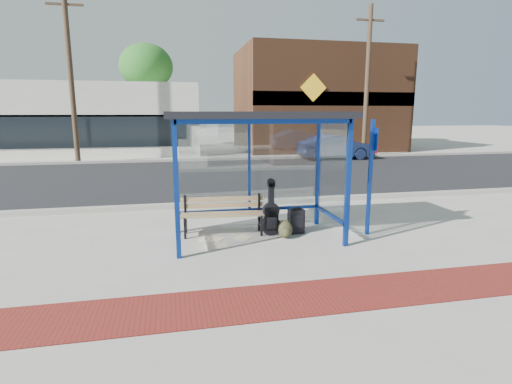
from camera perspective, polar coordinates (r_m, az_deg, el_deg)
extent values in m
plane|color=#B2ADA0|center=(7.79, 0.12, -6.68)|extent=(120.00, 120.00, 0.00)
cube|color=maroon|center=(5.45, 6.06, -14.85)|extent=(60.00, 1.00, 0.01)
cube|color=gray|center=(10.53, -3.19, -1.60)|extent=(60.00, 0.25, 0.12)
cube|color=black|center=(15.51, -6.10, 2.30)|extent=(60.00, 10.00, 0.00)
cube|color=gray|center=(20.54, -7.60, 4.62)|extent=(60.00, 0.25, 0.12)
cube|color=#B2ADA0|center=(22.43, -7.98, 5.02)|extent=(60.00, 4.00, 0.01)
cube|color=navy|center=(6.62, -11.29, 0.15)|extent=(0.08, 0.08, 2.30)
cube|color=navy|center=(7.29, 13.00, 1.09)|extent=(0.08, 0.08, 2.30)
cube|color=navy|center=(8.09, -11.46, 2.15)|extent=(0.08, 0.08, 2.30)
cube|color=navy|center=(8.65, 8.84, 2.82)|extent=(0.08, 0.08, 2.30)
cube|color=navy|center=(8.15, -1.00, 10.27)|extent=(3.00, 0.08, 0.08)
cube|color=navy|center=(6.68, 1.50, 10.05)|extent=(3.00, 0.08, 0.08)
cube|color=navy|center=(7.25, -11.72, 9.92)|extent=(0.08, 1.50, 0.08)
cube|color=navy|center=(7.87, 11.04, 10.04)|extent=(0.08, 1.50, 0.08)
cube|color=navy|center=(8.39, -0.95, -2.53)|extent=(3.00, 0.08, 0.06)
cube|color=navy|center=(7.52, -11.16, -4.39)|extent=(0.08, 1.50, 0.06)
cube|color=navy|center=(8.12, 10.55, -3.20)|extent=(0.08, 1.50, 0.06)
cube|color=navy|center=(8.21, -0.98, 3.91)|extent=(0.05, 0.05, 1.90)
cube|color=silver|center=(8.22, -0.97, 3.64)|extent=(2.84, 0.01, 1.82)
cube|color=silver|center=(7.33, -11.43, 2.48)|extent=(0.02, 1.34, 1.82)
cube|color=silver|center=(7.94, 10.78, 3.17)|extent=(0.02, 1.34, 1.82)
cube|color=black|center=(7.41, 0.13, 10.95)|extent=(3.30, 1.80, 0.12)
cube|color=silver|center=(26.32, -28.81, 9.02)|extent=(18.00, 6.00, 4.00)
cube|color=black|center=(23.51, -30.84, 8.72)|extent=(18.00, 0.10, 0.60)
cube|color=black|center=(23.46, -30.75, 7.25)|extent=(17.00, 0.04, 1.60)
cube|color=#59331E|center=(27.48, 8.58, 12.81)|extent=(10.00, 7.00, 6.40)
cube|color=black|center=(24.27, 11.49, 12.93)|extent=(10.00, 0.10, 0.80)
cube|color=yellow|center=(23.66, 8.20, 14.54)|extent=(1.56, 0.06, 1.56)
cylinder|color=#4C3826|center=(29.28, -15.11, 11.08)|extent=(0.36, 0.36, 5.00)
ellipsoid|color=#1D651E|center=(29.45, -15.42, 16.92)|extent=(3.60, 3.60, 3.06)
cylinder|color=#4C3826|center=(32.45, 13.94, 11.11)|extent=(0.36, 0.36, 5.00)
ellipsoid|color=#1D651E|center=(32.60, 14.20, 16.39)|extent=(3.60, 3.60, 3.06)
cylinder|color=#4C3826|center=(21.18, -24.92, 14.58)|extent=(0.24, 0.24, 8.00)
cube|color=#4C3826|center=(21.66, -25.68, 23.02)|extent=(1.60, 0.10, 0.10)
cylinder|color=#4C3826|center=(23.24, 15.58, 14.81)|extent=(0.24, 0.24, 8.00)
cube|color=#4C3826|center=(23.68, 16.02, 22.54)|extent=(1.60, 0.10, 0.10)
cube|color=black|center=(7.84, -10.10, -5.14)|extent=(0.05, 0.05, 0.42)
cube|color=black|center=(8.14, -10.03, -3.16)|extent=(0.05, 0.05, 0.79)
cube|color=black|center=(8.02, -10.04, -4.78)|extent=(0.08, 0.38, 0.05)
cube|color=black|center=(7.91, 0.80, -4.83)|extent=(0.05, 0.05, 0.42)
cube|color=black|center=(8.20, 0.44, -2.88)|extent=(0.05, 0.05, 0.79)
cube|color=black|center=(8.08, 0.61, -4.47)|extent=(0.08, 0.38, 0.05)
cube|color=tan|center=(7.81, -4.66, -3.47)|extent=(1.68, 0.22, 0.03)
cube|color=tan|center=(7.91, -4.70, -3.28)|extent=(1.68, 0.22, 0.03)
cube|color=tan|center=(8.01, -4.74, -3.10)|extent=(1.68, 0.22, 0.03)
cube|color=tan|center=(8.11, -4.77, -2.92)|extent=(1.68, 0.22, 0.03)
cube|color=tan|center=(8.11, -4.80, -1.90)|extent=(1.67, 0.16, 0.09)
cube|color=tan|center=(8.08, -4.81, -1.00)|extent=(1.67, 0.16, 0.09)
cylinder|color=black|center=(7.96, 2.14, -4.82)|extent=(0.40, 0.13, 0.39)
cylinder|color=black|center=(7.88, 2.16, -2.66)|extent=(0.33, 0.12, 0.33)
cube|color=black|center=(7.92, 2.15, -3.78)|extent=(0.28, 0.12, 0.47)
cube|color=black|center=(7.81, 2.17, -0.39)|extent=(0.11, 0.10, 0.47)
cube|color=black|center=(7.77, 2.18, 1.09)|extent=(0.14, 0.10, 0.09)
cube|color=black|center=(8.11, 5.75, -4.17)|extent=(0.32, 0.21, 0.48)
cylinder|color=black|center=(8.13, 4.96, -5.78)|extent=(0.06, 0.18, 0.04)
cylinder|color=black|center=(8.21, 6.46, -5.64)|extent=(0.06, 0.18, 0.04)
cube|color=black|center=(8.04, 5.78, -2.32)|extent=(0.20, 0.05, 0.04)
cube|color=black|center=(8.02, 6.01, -4.26)|extent=(0.25, 0.03, 0.26)
ellipsoid|color=#2F2E1A|center=(7.82, 4.19, -5.32)|extent=(0.30, 0.22, 0.34)
ellipsoid|color=#2F2E1A|center=(7.74, 4.36, -5.88)|extent=(0.17, 0.12, 0.18)
cube|color=#2F2E1A|center=(7.80, 4.18, -4.14)|extent=(0.10, 0.04, 0.03)
cube|color=navy|center=(8.13, 15.97, 1.91)|extent=(0.07, 0.07, 2.28)
cube|color=navy|center=(8.07, 16.54, 7.25)|extent=(0.03, 0.29, 0.43)
cube|color=white|center=(7.83, -1.89, -6.57)|extent=(0.46, 0.47, 0.01)
cube|color=white|center=(7.37, -5.64, -7.76)|extent=(0.45, 0.37, 0.01)
cube|color=white|center=(7.80, -6.36, -6.72)|extent=(0.50, 0.47, 0.01)
imported|color=#1A264B|center=(21.36, 11.32, 6.32)|extent=(3.93, 1.47, 1.28)
cylinder|color=#B10C10|center=(24.53, 16.73, 5.95)|extent=(0.22, 0.22, 0.66)
sphere|color=#B10C10|center=(24.50, 16.78, 6.80)|extent=(0.24, 0.24, 0.24)
cylinder|color=#B10C10|center=(24.52, 16.74, 6.21)|extent=(0.37, 0.16, 0.11)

